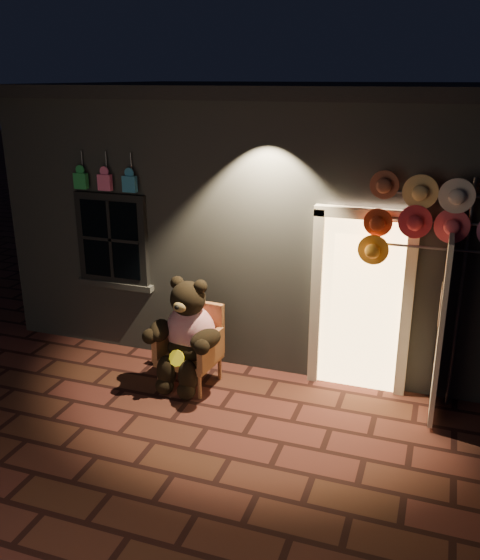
% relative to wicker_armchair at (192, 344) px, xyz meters
% --- Properties ---
extents(ground, '(60.00, 60.00, 0.00)m').
position_rel_wicker_armchair_xyz_m(ground, '(0.55, -0.91, -0.49)').
color(ground, '#4E221E').
rests_on(ground, ground).
extents(shop_building, '(7.30, 5.95, 3.51)m').
position_rel_wicker_armchair_xyz_m(shop_building, '(0.55, 3.08, 1.24)').
color(shop_building, slate).
rests_on(shop_building, ground).
extents(wicker_armchair, '(0.73, 0.67, 0.98)m').
position_rel_wicker_armchair_xyz_m(wicker_armchair, '(0.00, 0.00, 0.00)').
color(wicker_armchair, '#B56E46').
rests_on(wicker_armchair, ground).
extents(teddy_bear, '(0.98, 0.79, 1.35)m').
position_rel_wicker_armchair_xyz_m(teddy_bear, '(-0.01, -0.13, 0.18)').
color(teddy_bear, '#A91228').
rests_on(teddy_bear, ground).
extents(hat_rack, '(1.48, 0.22, 2.62)m').
position_rel_wicker_armchair_xyz_m(hat_rack, '(2.58, 0.37, 1.69)').
color(hat_rack, '#59595E').
rests_on(hat_rack, ground).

